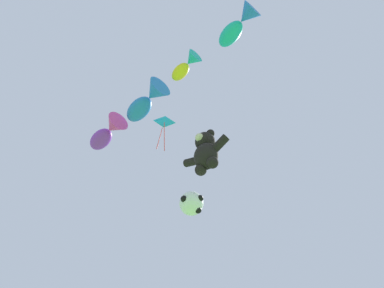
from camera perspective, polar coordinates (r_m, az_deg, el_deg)
The scene contains 7 objects.
teddy_bear_kite at distance 10.23m, azimuth 2.60°, elevation -1.42°, with size 1.90×0.84×1.93m.
soccer_ball_kite at distance 9.35m, azimuth -0.08°, elevation -11.23°, with size 0.82×0.82×0.76m.
fish_kite_teal at distance 12.81m, azimuth 8.87°, elevation 21.53°, with size 1.97×1.12×0.86m.
fish_kite_goldfin at distance 12.60m, azimuth -1.16°, elevation 14.66°, with size 1.47×0.79×0.67m.
fish_kite_cobalt at distance 13.42m, azimuth -8.62°, elevation 8.10°, with size 2.39×1.25×1.07m.
fish_kite_violet at distance 14.68m, azimuth -15.85°, elevation 2.10°, with size 2.25×1.16×1.04m.
diamond_kite at distance 13.99m, azimuth -5.36°, elevation 3.65°, with size 0.72×0.81×2.76m.
Camera 1 is at (4.37, 2.63, 0.82)m, focal length 28.00 mm.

